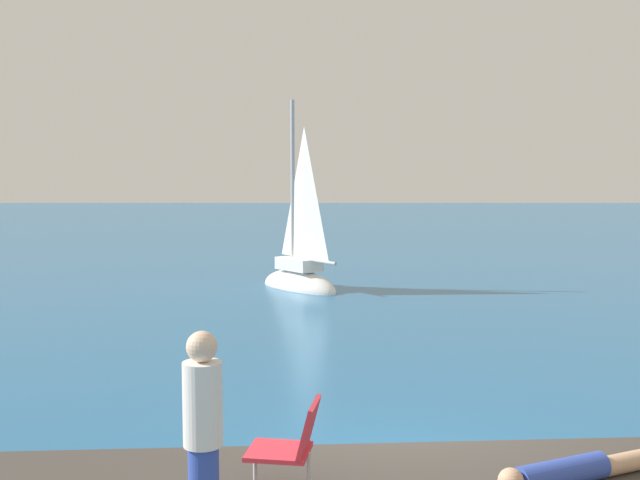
{
  "coord_description": "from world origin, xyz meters",
  "views": [
    {
      "loc": [
        -0.86,
        -8.6,
        3.67
      ],
      "look_at": [
        -0.91,
        11.54,
        1.83
      ],
      "focal_mm": 41.86,
      "sensor_mm": 36.0,
      "label": 1
    }
  ],
  "objects_px": {
    "person_sunbather": "(576,471)",
    "person_standing": "(205,436)",
    "beach_chair": "(294,442)",
    "sailboat_near": "(301,277)"
  },
  "relations": [
    {
      "from": "sailboat_near",
      "to": "person_standing",
      "type": "relative_size",
      "value": 4.02
    },
    {
      "from": "person_sunbather",
      "to": "beach_chair",
      "type": "xyz_separation_m",
      "value": [
        -2.46,
        -0.17,
        0.33
      ]
    },
    {
      "from": "person_sunbather",
      "to": "person_standing",
      "type": "distance_m",
      "value": 3.37
    },
    {
      "from": "beach_chair",
      "to": "sailboat_near",
      "type": "bearing_deg",
      "value": -79.85
    },
    {
      "from": "sailboat_near",
      "to": "person_sunbather",
      "type": "relative_size",
      "value": 3.94
    },
    {
      "from": "sailboat_near",
      "to": "person_sunbather",
      "type": "xyz_separation_m",
      "value": [
        2.88,
        -17.03,
        0.71
      ]
    },
    {
      "from": "person_sunbather",
      "to": "person_standing",
      "type": "xyz_separation_m",
      "value": [
        -3.05,
        -1.21,
        0.75
      ]
    },
    {
      "from": "person_sunbather",
      "to": "beach_chair",
      "type": "height_order",
      "value": "beach_chair"
    },
    {
      "from": "person_sunbather",
      "to": "person_standing",
      "type": "relative_size",
      "value": 1.02
    },
    {
      "from": "person_standing",
      "to": "beach_chair",
      "type": "bearing_deg",
      "value": 72.8
    }
  ]
}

